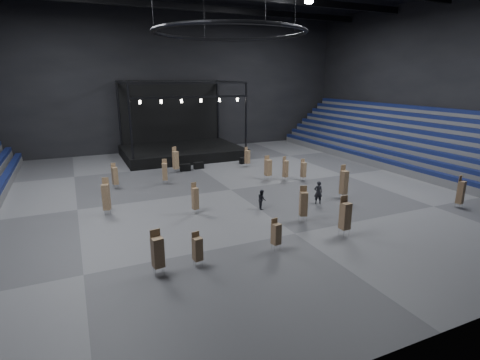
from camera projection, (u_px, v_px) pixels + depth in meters
name	position (u px, v px, depth m)	size (l,w,h in m)	color
floor	(231.00, 190.00, 33.00)	(50.00, 50.00, 0.00)	#4F4F52
wall_back	(168.00, 82.00, 49.04)	(50.00, 0.20, 18.00)	black
wall_right	(442.00, 83.00, 40.52)	(0.20, 42.00, 18.00)	black
bleachers_right	(420.00, 150.00, 41.64)	(7.20, 40.00, 6.40)	#525254
stage	(180.00, 144.00, 46.87)	(14.00, 10.00, 9.20)	black
truss_ring	(230.00, 32.00, 29.53)	(12.30, 12.30, 5.15)	black
flight_case_left	(185.00, 168.00, 39.53)	(1.09, 0.55, 0.73)	black
flight_case_mid	(199.00, 165.00, 40.49)	(1.06, 0.53, 0.71)	black
flight_case_right	(244.00, 160.00, 42.95)	(1.06, 0.53, 0.71)	black
chair_stack_0	(195.00, 198.00, 27.01)	(0.47, 0.47, 2.31)	silver
chair_stack_1	(345.00, 215.00, 23.16)	(0.55, 0.55, 2.57)	silver
chair_stack_2	(106.00, 196.00, 26.69)	(0.62, 0.62, 2.74)	silver
chair_stack_3	(115.00, 175.00, 33.16)	(0.54, 0.54, 2.28)	silver
chair_stack_4	(158.00, 251.00, 18.55)	(0.60, 0.60, 2.37)	silver
chair_stack_5	(285.00, 168.00, 35.65)	(0.53, 0.53, 2.34)	silver
chair_stack_6	(303.00, 203.00, 25.53)	(0.64, 0.64, 2.49)	silver
chair_stack_7	(276.00, 233.00, 21.30)	(0.53, 0.53, 1.89)	silver
chair_stack_8	(197.00, 248.00, 19.43)	(0.51, 0.51, 1.90)	silver
chair_stack_9	(165.00, 171.00, 34.53)	(0.56, 0.56, 2.33)	silver
chair_stack_10	(461.00, 192.00, 28.10)	(0.53, 0.53, 2.53)	silver
chair_stack_11	(268.00, 167.00, 35.82)	(0.60, 0.60, 2.36)	silver
chair_stack_12	(176.00, 160.00, 38.56)	(0.62, 0.62, 2.70)	silver
chair_stack_13	(344.00, 182.00, 30.22)	(0.54, 0.54, 2.81)	silver
chair_stack_14	(247.00, 157.00, 41.19)	(0.59, 0.59, 2.18)	silver
chair_stack_15	(303.00, 169.00, 35.70)	(0.45, 0.45, 2.10)	silver
man_center	(318.00, 192.00, 29.22)	(0.66, 0.43, 1.81)	black
crew_member	(262.00, 199.00, 28.10)	(0.72, 0.56, 1.48)	black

